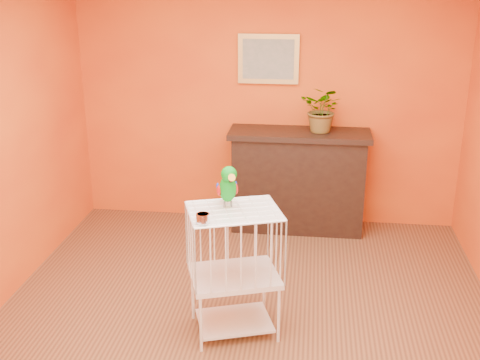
# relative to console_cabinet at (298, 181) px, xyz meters

# --- Properties ---
(ground) EXTENTS (4.50, 4.50, 0.00)m
(ground) POSITION_rel_console_cabinet_xyz_m (-0.34, -2.00, -0.53)
(ground) COLOR brown
(ground) RESTS_ON ground
(room_shell) EXTENTS (4.50, 4.50, 4.50)m
(room_shell) POSITION_rel_console_cabinet_xyz_m (-0.34, -2.00, 1.05)
(room_shell) COLOR orange
(room_shell) RESTS_ON ground
(console_cabinet) EXTENTS (1.43, 0.51, 1.06)m
(console_cabinet) POSITION_rel_console_cabinet_xyz_m (0.00, 0.00, 0.00)
(console_cabinet) COLOR black
(console_cabinet) RESTS_ON ground
(potted_plant) EXTENTS (0.56, 0.59, 0.36)m
(potted_plant) POSITION_rel_console_cabinet_xyz_m (0.23, 0.06, 0.71)
(potted_plant) COLOR #26722D
(potted_plant) RESTS_ON console_cabinet
(framed_picture) EXTENTS (0.62, 0.04, 0.50)m
(framed_picture) POSITION_rel_console_cabinet_xyz_m (-0.34, 0.21, 1.22)
(framed_picture) COLOR #BF8F44
(framed_picture) RESTS_ON room_shell
(birdcage) EXTENTS (0.76, 0.67, 0.99)m
(birdcage) POSITION_rel_console_cabinet_xyz_m (-0.40, -1.99, -0.02)
(birdcage) COLOR silver
(birdcage) RESTS_ON ground
(feed_cup) EXTENTS (0.09, 0.09, 0.07)m
(feed_cup) POSITION_rel_console_cabinet_xyz_m (-0.58, -2.24, 0.49)
(feed_cup) COLOR silver
(feed_cup) RESTS_ON birdcage
(parrot) EXTENTS (0.18, 0.29, 0.32)m
(parrot) POSITION_rel_console_cabinet_xyz_m (-0.46, -1.93, 0.62)
(parrot) COLOR #59544C
(parrot) RESTS_ON birdcage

